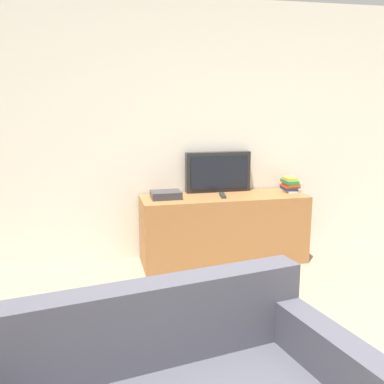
# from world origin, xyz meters

# --- Properties ---
(wall_back) EXTENTS (9.00, 0.06, 2.60)m
(wall_back) POSITION_xyz_m (0.00, 3.03, 1.30)
(wall_back) COLOR silver
(wall_back) RESTS_ON ground_plane
(tv_stand) EXTENTS (1.66, 0.51, 0.69)m
(tv_stand) POSITION_xyz_m (0.36, 2.72, 0.34)
(tv_stand) COLOR #9E6638
(tv_stand) RESTS_ON ground_plane
(television) EXTENTS (0.68, 0.09, 0.42)m
(television) POSITION_xyz_m (0.35, 2.94, 0.90)
(television) COLOR black
(television) RESTS_ON tv_stand
(book_stack) EXTENTS (0.16, 0.23, 0.15)m
(book_stack) POSITION_xyz_m (1.09, 2.78, 0.76)
(book_stack) COLOR silver
(book_stack) RESTS_ON tv_stand
(remote_on_stand) EXTENTS (0.08, 0.20, 0.02)m
(remote_on_stand) POSITION_xyz_m (0.33, 2.70, 0.70)
(remote_on_stand) COLOR #2D2D2D
(remote_on_stand) RESTS_ON tv_stand
(set_top_box) EXTENTS (0.29, 0.22, 0.07)m
(set_top_box) POSITION_xyz_m (-0.23, 2.74, 0.72)
(set_top_box) COLOR #333338
(set_top_box) RESTS_ON tv_stand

